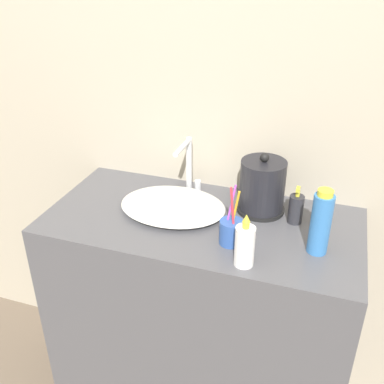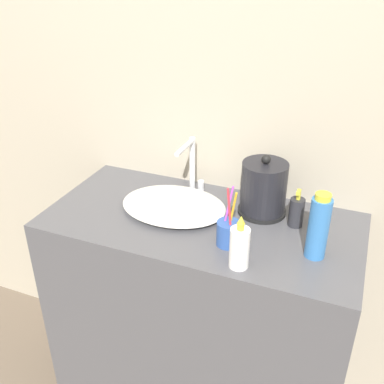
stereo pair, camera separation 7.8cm
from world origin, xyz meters
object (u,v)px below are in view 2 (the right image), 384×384
Objects in this scene: lotion_bottle at (296,212)px; shampoo_bottle at (318,227)px; toothbrush_cup at (228,232)px; faucet at (192,163)px; mouthwash_bottle at (239,247)px; electric_kettle at (263,190)px.

lotion_bottle is 0.18m from shampoo_bottle.
toothbrush_cup reaches higher than lotion_bottle.
faucet is 0.48m from mouthwash_bottle.
toothbrush_cup is at bearing -132.76° from lotion_bottle.
mouthwash_bottle is (0.06, -0.09, 0.02)m from toothbrush_cup.
mouthwash_bottle is (-0.11, -0.28, 0.01)m from lotion_bottle.
mouthwash_bottle is at bearing -87.73° from electric_kettle.
shampoo_bottle is (0.08, -0.15, 0.05)m from lotion_bottle.
electric_kettle is at bearing 77.67° from toothbrush_cup.
faucet is 0.55m from shampoo_bottle.
faucet reaches higher than lotion_bottle.
shampoo_bottle is (0.49, -0.24, -0.02)m from faucet.
toothbrush_cup is at bearing -102.33° from electric_kettle.
electric_kettle reaches higher than faucet.
toothbrush_cup is at bearing -171.03° from shampoo_bottle.
toothbrush_cup is at bearing 123.91° from mouthwash_bottle.
faucet is at bearing 154.10° from shampoo_bottle.
lotion_bottle is 0.64× the size of shampoo_bottle.
electric_kettle is 1.62× the size of lotion_bottle.
electric_kettle is at bearing 161.84° from lotion_bottle.
electric_kettle is 0.28m from shampoo_bottle.
toothbrush_cup is 0.11m from mouthwash_bottle.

